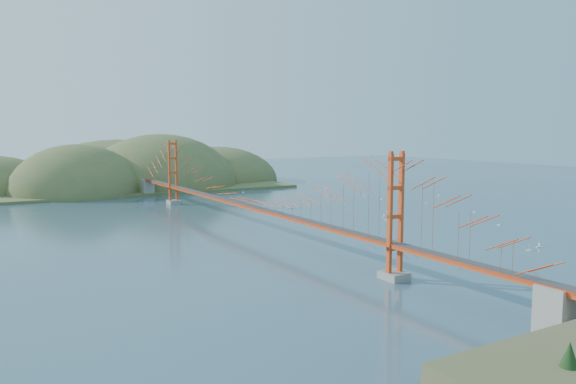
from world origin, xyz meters
TOP-DOWN VIEW (x-y plane):
  - ground at (0.00, 0.00)m, footprint 320.00×320.00m
  - bridge at (0.00, 0.18)m, footprint 2.20×94.40m
  - far_headlands at (2.21, 68.52)m, footprint 84.00×58.00m
  - sailboat_10 at (21.19, -28.48)m, footprint 0.61×0.61m
  - sailboat_6 at (23.73, -27.98)m, footprint 0.65×0.65m
  - sailboat_14 at (27.20, 2.53)m, footprint 0.47×0.53m
  - sailboat_9 at (36.97, 15.61)m, footprint 0.52×0.57m
  - sailboat_1 at (21.39, -4.17)m, footprint 0.53×0.58m
  - sailboat_17 at (49.51, 12.95)m, footprint 0.65×0.65m
  - sailboat_15 at (25.38, 22.91)m, footprint 0.43×0.50m
  - sailboat_12 at (19.03, 40.04)m, footprint 0.64×0.62m
  - sailboat_4 at (39.21, 6.01)m, footprint 0.61×0.61m
  - sailboat_7 at (37.35, 35.45)m, footprint 0.58×0.53m
  - sailboat_2 at (23.22, -1.23)m, footprint 0.49×0.46m
  - sailboat_16 at (26.89, 14.22)m, footprint 0.53×0.53m
  - sailboat_8 at (36.03, 19.80)m, footprint 0.57×0.57m
  - sailboat_5 at (39.21, -5.04)m, footprint 0.52×0.56m
  - sailboat_extra_0 at (32.22, -15.56)m, footprint 0.42×0.50m

SIDE VIEW (x-z plane):
  - ground at x=0.00m, z-range 0.00..0.00m
  - far_headlands at x=2.21m, z-range -12.50..12.50m
  - sailboat_2 at x=23.22m, z-range -0.14..0.41m
  - sailboat_16 at x=26.89m, z-range -0.15..0.42m
  - sailboat_15 at x=25.38m, z-range -0.15..0.42m
  - sailboat_extra_0 at x=32.22m, z-range -0.15..0.43m
  - sailboat_8 at x=36.03m, z-range -0.16..0.44m
  - sailboat_14 at x=27.20m, z-range -0.16..0.44m
  - sailboat_5 at x=39.21m, z-range -0.17..0.46m
  - sailboat_4 at x=39.21m, z-range -0.18..0.47m
  - sailboat_9 at x=36.97m, z-range -0.18..0.47m
  - sailboat_1 at x=21.39m, z-range -0.18..0.47m
  - sailboat_7 at x=37.35m, z-range -0.18..0.47m
  - sailboat_10 at x=21.19m, z-range -0.18..0.48m
  - sailboat_6 at x=23.73m, z-range -0.20..0.50m
  - sailboat_12 at x=19.03m, z-range -0.20..0.51m
  - sailboat_17 at x=49.51m, z-range -0.21..0.52m
  - bridge at x=0.00m, z-range 1.01..13.01m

